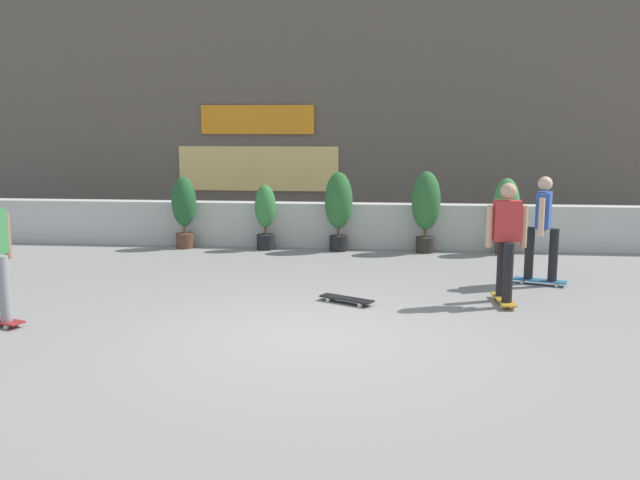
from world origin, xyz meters
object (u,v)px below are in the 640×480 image
object	(u,v)px
skater_far_right	(543,225)
potted_plant_1	(265,214)
skater_mid_plaza	(506,238)
skateboard_near_camera	(347,299)
potted_plant_0	(184,207)
potted_plant_4	(506,210)
potted_plant_3	(426,205)
potted_plant_2	(339,205)

from	to	relation	value
skater_far_right	potted_plant_1	bearing A→B (deg)	151.79
skater_mid_plaza	skateboard_near_camera	xyz separation A→B (m)	(-2.19, -0.18, -0.88)
potted_plant_0	potted_plant_4	xyz separation A→B (m)	(6.36, 0.00, 0.01)
potted_plant_3	skater_mid_plaza	bearing A→B (deg)	-76.87
potted_plant_4	skater_mid_plaza	bearing A→B (deg)	-99.40
potted_plant_3	potted_plant_4	bearing A→B (deg)	0.00
potted_plant_0	potted_plant_1	bearing A→B (deg)	0.00
potted_plant_4	skater_far_right	world-z (taller)	skater_far_right
potted_plant_0	skater_far_right	distance (m)	6.98
potted_plant_0	skater_far_right	bearing A→B (deg)	-21.75
potted_plant_0	potted_plant_1	distance (m)	1.67
potted_plant_3	potted_plant_4	size ratio (longest dim) A/B	1.08
skater_far_right	potted_plant_2	bearing A→B (deg)	142.38
potted_plant_0	potted_plant_1	size ratio (longest dim) A/B	1.11
skater_far_right	skateboard_near_camera	bearing A→B (deg)	-154.11
potted_plant_1	skater_far_right	world-z (taller)	skater_far_right
potted_plant_0	skateboard_near_camera	world-z (taller)	potted_plant_0
potted_plant_1	skateboard_near_camera	xyz separation A→B (m)	(1.88, -4.02, -0.66)
potted_plant_4	skater_far_right	size ratio (longest dim) A/B	0.87
potted_plant_2	skateboard_near_camera	bearing A→B (deg)	-84.16
skater_far_right	skater_mid_plaza	distance (m)	1.46
potted_plant_2	skater_far_right	world-z (taller)	skater_far_right
potted_plant_4	skateboard_near_camera	size ratio (longest dim) A/B	1.83
potted_plant_4	skater_far_right	xyz separation A→B (m)	(0.13, -2.59, 0.09)
potted_plant_3	skater_far_right	distance (m)	3.07
potted_plant_0	potted_plant_1	xyz separation A→B (m)	(1.66, 0.00, -0.11)
skater_far_right	potted_plant_0	bearing A→B (deg)	158.25
potted_plant_0	skater_mid_plaza	distance (m)	6.89
potted_plant_2	potted_plant_3	distance (m)	1.70
potted_plant_1	skateboard_near_camera	distance (m)	4.48
potted_plant_1	potted_plant_4	world-z (taller)	potted_plant_4
skateboard_near_camera	potted_plant_3	bearing A→B (deg)	72.17
potted_plant_0	potted_plant_3	world-z (taller)	potted_plant_3
skater_mid_plaza	potted_plant_4	bearing A→B (deg)	80.60
skater_far_right	skateboard_near_camera	size ratio (longest dim) A/B	2.12
skater_mid_plaza	potted_plant_1	bearing A→B (deg)	136.66
potted_plant_4	potted_plant_2	bearing A→B (deg)	180.00
skater_mid_plaza	potted_plant_3	bearing A→B (deg)	103.13
skateboard_near_camera	potted_plant_2	bearing A→B (deg)	95.84
potted_plant_2	skater_far_right	distance (m)	4.24
potted_plant_0	potted_plant_3	bearing A→B (deg)	0.00
skater_mid_plaza	skateboard_near_camera	world-z (taller)	skater_mid_plaza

